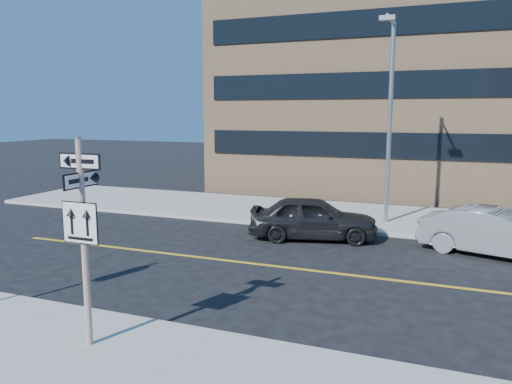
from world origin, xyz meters
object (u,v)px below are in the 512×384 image
at_px(parked_car_b, 495,233).
at_px(streetlight_a, 390,109).
at_px(parked_car_a, 313,218).
at_px(sign_pole, 83,231).

bearing_deg(parked_car_b, streetlight_a, 67.60).
bearing_deg(streetlight_a, parked_car_b, -38.52).
relative_size(parked_car_a, parked_car_b, 1.00).
distance_m(sign_pole, parked_car_b, 12.98).
distance_m(parked_car_a, parked_car_b, 6.09).
bearing_deg(parked_car_a, parked_car_b, -104.12).
relative_size(sign_pole, parked_car_b, 0.87).
bearing_deg(sign_pole, parked_car_a, 80.15).
distance_m(parked_car_b, streetlight_a, 6.34).
bearing_deg(parked_car_a, sign_pole, 155.97).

